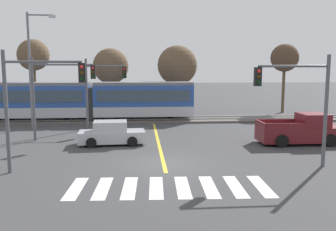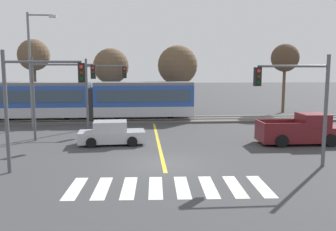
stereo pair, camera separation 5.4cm
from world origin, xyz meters
The scene contains 25 objects.
ground_plane centered at (0.00, 0.00, 0.00)m, with size 200.00×200.00×0.00m, color #3D3D3F.
track_bed centered at (0.00, 15.17, 0.09)m, with size 120.00×4.00×0.18m, color #56514C.
rail_near centered at (0.00, 14.45, 0.23)m, with size 120.00×0.08×0.10m, color #939399.
rail_far centered at (0.00, 15.89, 0.23)m, with size 120.00×0.08×0.10m, color #939399.
light_rail_tram centered at (-5.60, 15.17, 2.05)m, with size 18.50×2.64×3.43m.
crosswalk_stripe_0 centered at (-3.85, -3.41, 0.00)m, with size 0.56×2.80×0.01m, color silver.
crosswalk_stripe_1 centered at (-2.75, -3.46, 0.00)m, with size 0.56×2.80×0.01m, color silver.
crosswalk_stripe_2 centered at (-1.65, -3.50, 0.00)m, with size 0.56×2.80×0.01m, color silver.
crosswalk_stripe_3 centered at (-0.55, -3.55, 0.00)m, with size 0.56×2.80×0.01m, color silver.
crosswalk_stripe_4 centered at (0.55, -3.59, 0.00)m, with size 0.56×2.80×0.01m, color silver.
crosswalk_stripe_5 centered at (1.65, -3.64, 0.00)m, with size 0.56×2.80×0.01m, color silver.
crosswalk_stripe_6 centered at (2.75, -3.68, 0.00)m, with size 0.56×2.80×0.01m, color silver.
crosswalk_stripe_7 centered at (3.85, -3.73, 0.00)m, with size 0.56×2.80×0.01m, color silver.
lane_centre_line centered at (0.00, 5.80, 0.00)m, with size 0.20×14.74×0.01m, color gold.
sedan_crossing centered at (-3.03, 5.03, 0.70)m, with size 4.30×2.11×1.52m.
pickup_truck centered at (9.28, 4.27, 0.84)m, with size 5.43×2.31×1.98m.
traffic_light_mid_left centered at (-6.80, 6.60, 3.73)m, with size 4.25×0.38×5.61m.
traffic_light_near_left centered at (-6.04, -0.94, 3.74)m, with size 3.75×0.38×5.72m.
traffic_light_far_left centered at (-4.29, 10.86, 3.63)m, with size 3.25×0.38×5.62m.
traffic_light_near_right centered at (6.65, -0.96, 3.62)m, with size 3.75×0.38×5.55m.
street_lamp_west centered at (-9.73, 11.69, 5.22)m, with size 2.32×0.28×9.23m.
bare_tree_far_west centered at (-11.70, 18.91, 6.11)m, with size 3.11×3.11×7.73m.
bare_tree_west centered at (-4.24, 20.28, 5.06)m, with size 3.72×3.72×6.95m.
bare_tree_east centered at (2.75, 19.78, 5.15)m, with size 4.16×4.16×7.25m.
bare_tree_far_east centered at (14.52, 20.23, 5.92)m, with size 3.01×3.01×7.49m.
Camera 1 is at (-1.17, -17.69, 4.90)m, focal length 38.00 mm.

